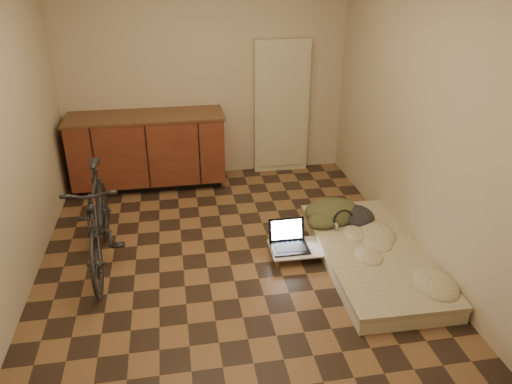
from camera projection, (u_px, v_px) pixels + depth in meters
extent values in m
cube|color=brown|center=(228.00, 251.00, 4.86)|extent=(3.50, 4.00, 0.00)
cube|color=#C0B094|center=(205.00, 74.00, 6.08)|extent=(3.50, 0.00, 2.60)
cube|color=#C0B094|center=(270.00, 242.00, 2.52)|extent=(3.50, 0.00, 2.60)
cube|color=#C0B094|center=(9.00, 135.00, 4.03)|extent=(0.00, 4.00, 2.60)
cube|color=#C0B094|center=(413.00, 113.00, 4.57)|extent=(0.00, 4.00, 2.60)
cube|color=black|center=(152.00, 180.00, 6.27)|extent=(1.70, 0.48, 0.10)
cube|color=#502116|center=(148.00, 148.00, 6.04)|extent=(1.80, 0.60, 0.78)
cube|color=#54341F|center=(145.00, 116.00, 5.87)|extent=(1.84, 0.62, 0.03)
cube|color=beige|center=(281.00, 107.00, 6.37)|extent=(0.70, 0.10, 1.70)
imported|color=black|center=(97.00, 215.00, 4.45)|extent=(0.53, 1.62, 1.04)
cube|color=beige|center=(371.00, 258.00, 4.65)|extent=(0.93, 1.89, 0.12)
cube|color=beige|center=(372.00, 250.00, 4.62)|extent=(0.95, 1.91, 0.04)
cube|color=brown|center=(277.00, 264.00, 4.59)|extent=(0.03, 0.03, 0.08)
cube|color=brown|center=(270.00, 246.00, 4.87)|extent=(0.03, 0.03, 0.08)
cube|color=brown|center=(332.00, 259.00, 4.67)|extent=(0.03, 0.03, 0.08)
cube|color=brown|center=(322.00, 241.00, 4.95)|extent=(0.03, 0.03, 0.08)
cube|color=silver|center=(301.00, 248.00, 4.75)|extent=(0.59, 0.39, 0.02)
cube|color=black|center=(290.00, 248.00, 4.71)|extent=(0.35, 0.25, 0.02)
cube|color=black|center=(287.00, 229.00, 4.79)|extent=(0.35, 0.07, 0.22)
cube|color=white|center=(287.00, 229.00, 4.79)|extent=(0.30, 0.05, 0.18)
ellipsoid|color=white|center=(325.00, 245.00, 4.75)|extent=(0.08, 0.10, 0.03)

